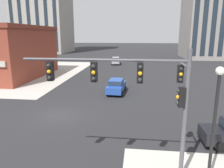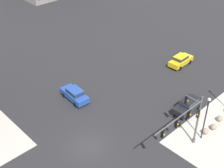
{
  "view_description": "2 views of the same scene",
  "coord_description": "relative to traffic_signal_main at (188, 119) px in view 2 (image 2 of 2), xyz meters",
  "views": [
    {
      "loc": [
        6.6,
        -17.03,
        6.83
      ],
      "look_at": [
        4.31,
        2.62,
        2.28
      ],
      "focal_mm": 34.68,
      "sensor_mm": 36.0,
      "label": 1
    },
    {
      "loc": [
        -15.12,
        -19.48,
        24.43
      ],
      "look_at": [
        7.22,
        3.82,
        3.0
      ],
      "focal_mm": 49.8,
      "sensor_mm": 36.0,
      "label": 2
    }
  ],
  "objects": [
    {
      "name": "bollard_sphere_curb_a",
      "position": [
        3.83,
        -0.31,
        -3.87
      ],
      "size": [
        0.73,
        0.73,
        0.73
      ],
      "primitive_type": "sphere",
      "color": "gray",
      "rests_on": "ground"
    },
    {
      "name": "car_main_southbound_near",
      "position": [
        -2.84,
        15.17,
        -3.32
      ],
      "size": [
        2.12,
        4.51,
        1.68
      ],
      "color": "#23479E",
      "rests_on": "ground"
    },
    {
      "name": "ground_plane",
      "position": [
        -7.07,
        7.41,
        -4.23
      ],
      "size": [
        320.0,
        320.0,
        0.0
      ],
      "primitive_type": "plane",
      "color": "#262628"
    },
    {
      "name": "car_main_northbound_far",
      "position": [
        14.69,
        10.98,
        -3.32
      ],
      "size": [
        4.46,
        2.01,
        1.68
      ],
      "color": "gold",
      "rests_on": "ground"
    },
    {
      "name": "street_lamp_corner_near",
      "position": [
        2.93,
        -0.4,
        -0.77
      ],
      "size": [
        0.36,
        0.36,
        5.55
      ],
      "color": "black",
      "rests_on": "ground"
    },
    {
      "name": "bollard_sphere_curb_c",
      "position": [
        7.06,
        -0.27,
        -3.87
      ],
      "size": [
        0.73,
        0.73,
        0.73
      ],
      "primitive_type": "sphere",
      "color": "gray",
      "rests_on": "ground"
    },
    {
      "name": "traffic_signal_main",
      "position": [
        0.0,
        0.0,
        0.0
      ],
      "size": [
        7.56,
        2.09,
        6.25
      ],
      "color": "#4C4C51",
      "rests_on": "ground"
    },
    {
      "name": "car_main_northbound_near",
      "position": [
        5.94,
        3.58,
        -3.32
      ],
      "size": [
        4.46,
        2.02,
        1.68
      ],
      "color": "black",
      "rests_on": "ground"
    },
    {
      "name": "bollard_sphere_curb_b",
      "position": [
        5.17,
        -0.57,
        -3.87
      ],
      "size": [
        0.73,
        0.73,
        0.73
      ],
      "primitive_type": "sphere",
      "color": "gray",
      "rests_on": "ground"
    }
  ]
}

